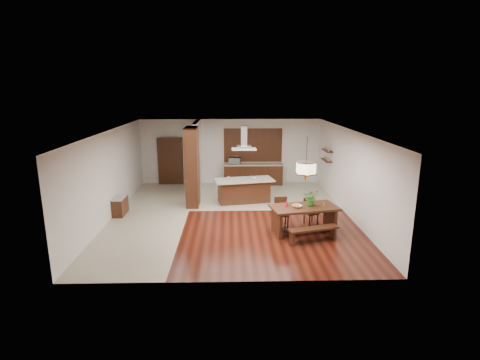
{
  "coord_description": "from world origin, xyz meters",
  "views": [
    {
      "loc": [
        -0.03,
        -12.14,
        4.27
      ],
      "look_at": [
        0.3,
        0.0,
        1.25
      ],
      "focal_mm": 28.0,
      "sensor_mm": 36.0,
      "label": 1
    }
  ],
  "objects_px": {
    "kitchen_island": "(244,190)",
    "island_cup": "(255,178)",
    "foliage_plant": "(311,197)",
    "hallway_console": "(120,206)",
    "microwave": "(235,161)",
    "dining_table": "(304,213)",
    "dining_chair_left": "(282,213)",
    "range_hood": "(244,138)",
    "pendant_lantern": "(306,159)",
    "fruit_bowl": "(297,206)",
    "dining_bench": "(313,235)",
    "dining_chair_right": "(311,211)"
  },
  "relations": [
    {
      "from": "fruit_bowl",
      "to": "range_hood",
      "type": "distance_m",
      "value": 3.87
    },
    {
      "from": "pendant_lantern",
      "to": "dining_chair_left",
      "type": "bearing_deg",
      "value": 140.46
    },
    {
      "from": "dining_table",
      "to": "island_cup",
      "type": "height_order",
      "value": "island_cup"
    },
    {
      "from": "hallway_console",
      "to": "dining_chair_left",
      "type": "height_order",
      "value": "dining_chair_left"
    },
    {
      "from": "dining_table",
      "to": "foliage_plant",
      "type": "height_order",
      "value": "foliage_plant"
    },
    {
      "from": "hallway_console",
      "to": "range_hood",
      "type": "bearing_deg",
      "value": 17.15
    },
    {
      "from": "kitchen_island",
      "to": "range_hood",
      "type": "height_order",
      "value": "range_hood"
    },
    {
      "from": "pendant_lantern",
      "to": "kitchen_island",
      "type": "height_order",
      "value": "pendant_lantern"
    },
    {
      "from": "dining_bench",
      "to": "microwave",
      "type": "xyz_separation_m",
      "value": [
        -2.13,
        6.49,
        0.88
      ]
    },
    {
      "from": "foliage_plant",
      "to": "kitchen_island",
      "type": "xyz_separation_m",
      "value": [
        -1.9,
        3.04,
        -0.61
      ]
    },
    {
      "from": "pendant_lantern",
      "to": "fruit_bowl",
      "type": "height_order",
      "value": "pendant_lantern"
    },
    {
      "from": "dining_bench",
      "to": "island_cup",
      "type": "xyz_separation_m",
      "value": [
        -1.43,
        3.68,
        0.75
      ]
    },
    {
      "from": "island_cup",
      "to": "hallway_console",
      "type": "bearing_deg",
      "value": -165.69
    },
    {
      "from": "dining_chair_left",
      "to": "island_cup",
      "type": "distance_m",
      "value": 2.63
    },
    {
      "from": "range_hood",
      "to": "hallway_console",
      "type": "bearing_deg",
      "value": -162.85
    },
    {
      "from": "hallway_console",
      "to": "kitchen_island",
      "type": "bearing_deg",
      "value": 17.1
    },
    {
      "from": "fruit_bowl",
      "to": "kitchen_island",
      "type": "height_order",
      "value": "kitchen_island"
    },
    {
      "from": "foliage_plant",
      "to": "island_cup",
      "type": "xyz_separation_m",
      "value": [
        -1.5,
        2.92,
        -0.12
      ]
    },
    {
      "from": "hallway_console",
      "to": "dining_chair_right",
      "type": "height_order",
      "value": "dining_chair_right"
    },
    {
      "from": "dining_table",
      "to": "pendant_lantern",
      "type": "relative_size",
      "value": 1.62
    },
    {
      "from": "hallway_console",
      "to": "kitchen_island",
      "type": "height_order",
      "value": "kitchen_island"
    },
    {
      "from": "hallway_console",
      "to": "foliage_plant",
      "type": "height_order",
      "value": "foliage_plant"
    },
    {
      "from": "kitchen_island",
      "to": "island_cup",
      "type": "bearing_deg",
      "value": -28.24
    },
    {
      "from": "dining_bench",
      "to": "dining_chair_right",
      "type": "bearing_deg",
      "value": 80.61
    },
    {
      "from": "pendant_lantern",
      "to": "foliage_plant",
      "type": "distance_m",
      "value": 1.19
    },
    {
      "from": "hallway_console",
      "to": "island_cup",
      "type": "bearing_deg",
      "value": 14.31
    },
    {
      "from": "fruit_bowl",
      "to": "kitchen_island",
      "type": "relative_size",
      "value": 0.12
    },
    {
      "from": "hallway_console",
      "to": "range_hood",
      "type": "relative_size",
      "value": 0.98
    },
    {
      "from": "dining_table",
      "to": "kitchen_island",
      "type": "relative_size",
      "value": 0.91
    },
    {
      "from": "dining_table",
      "to": "foliage_plant",
      "type": "distance_m",
      "value": 0.52
    },
    {
      "from": "foliage_plant",
      "to": "microwave",
      "type": "xyz_separation_m",
      "value": [
        -2.21,
        5.72,
        0.01
      ]
    },
    {
      "from": "kitchen_island",
      "to": "microwave",
      "type": "xyz_separation_m",
      "value": [
        -0.31,
        2.68,
        0.63
      ]
    },
    {
      "from": "dining_table",
      "to": "pendant_lantern",
      "type": "xyz_separation_m",
      "value": [
        0.0,
        -0.0,
        1.64
      ]
    },
    {
      "from": "foliage_plant",
      "to": "island_cup",
      "type": "bearing_deg",
      "value": 117.23
    },
    {
      "from": "foliage_plant",
      "to": "hallway_console",
      "type": "bearing_deg",
      "value": 164.49
    },
    {
      "from": "range_hood",
      "to": "island_cup",
      "type": "xyz_separation_m",
      "value": [
        0.4,
        -0.13,
        -1.51
      ]
    },
    {
      "from": "dining_chair_left",
      "to": "foliage_plant",
      "type": "relative_size",
      "value": 1.81
    },
    {
      "from": "kitchen_island",
      "to": "microwave",
      "type": "distance_m",
      "value": 2.77
    },
    {
      "from": "dining_chair_left",
      "to": "range_hood",
      "type": "bearing_deg",
      "value": 107.92
    },
    {
      "from": "hallway_console",
      "to": "dining_chair_left",
      "type": "distance_m",
      "value": 5.54
    },
    {
      "from": "dining_table",
      "to": "dining_bench",
      "type": "relative_size",
      "value": 1.43
    },
    {
      "from": "range_hood",
      "to": "dining_table",
      "type": "bearing_deg",
      "value": -61.54
    },
    {
      "from": "kitchen_island",
      "to": "range_hood",
      "type": "bearing_deg",
      "value": 79.17
    },
    {
      "from": "kitchen_island",
      "to": "foliage_plant",
      "type": "bearing_deg",
      "value": -68.86
    },
    {
      "from": "hallway_console",
      "to": "dining_chair_right",
      "type": "xyz_separation_m",
      "value": [
        6.35,
        -1.1,
        0.11
      ]
    },
    {
      "from": "dining_chair_left",
      "to": "pendant_lantern",
      "type": "bearing_deg",
      "value": -44.17
    },
    {
      "from": "dining_chair_right",
      "to": "pendant_lantern",
      "type": "bearing_deg",
      "value": -140.82
    },
    {
      "from": "dining_table",
      "to": "fruit_bowl",
      "type": "height_order",
      "value": "fruit_bowl"
    },
    {
      "from": "foliage_plant",
      "to": "fruit_bowl",
      "type": "distance_m",
      "value": 0.52
    },
    {
      "from": "foliage_plant",
      "to": "microwave",
      "type": "relative_size",
      "value": 1.01
    }
  ]
}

